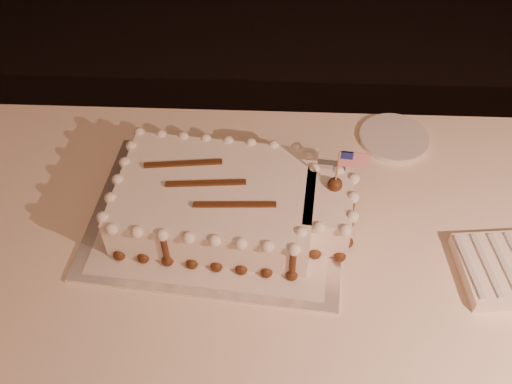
{
  "coord_description": "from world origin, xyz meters",
  "views": [
    {
      "loc": [
        -0.16,
        -0.09,
        1.68
      ],
      "look_at": [
        -0.19,
        0.66,
        0.84
      ],
      "focal_mm": 40.0,
      "sensor_mm": 36.0,
      "label": 1
    }
  ],
  "objects_px": {
    "banquet_table": "(330,332)",
    "side_plate": "(394,138)",
    "cake_board": "(218,217)",
    "sheet_cake": "(230,202)"
  },
  "relations": [
    {
      "from": "sheet_cake",
      "to": "side_plate",
      "type": "bearing_deg",
      "value": 34.78
    },
    {
      "from": "cake_board",
      "to": "sheet_cake",
      "type": "distance_m",
      "value": 0.06
    },
    {
      "from": "side_plate",
      "to": "banquet_table",
      "type": "bearing_deg",
      "value": -112.36
    },
    {
      "from": "banquet_table",
      "to": "side_plate",
      "type": "bearing_deg",
      "value": 67.64
    },
    {
      "from": "cake_board",
      "to": "side_plate",
      "type": "distance_m",
      "value": 0.47
    },
    {
      "from": "sheet_cake",
      "to": "side_plate",
      "type": "relative_size",
      "value": 3.1
    },
    {
      "from": "banquet_table",
      "to": "side_plate",
      "type": "relative_size",
      "value": 14.71
    },
    {
      "from": "banquet_table",
      "to": "cake_board",
      "type": "relative_size",
      "value": 4.62
    },
    {
      "from": "sheet_cake",
      "to": "side_plate",
      "type": "distance_m",
      "value": 0.45
    },
    {
      "from": "sheet_cake",
      "to": "banquet_table",
      "type": "bearing_deg",
      "value": -12.28
    }
  ]
}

